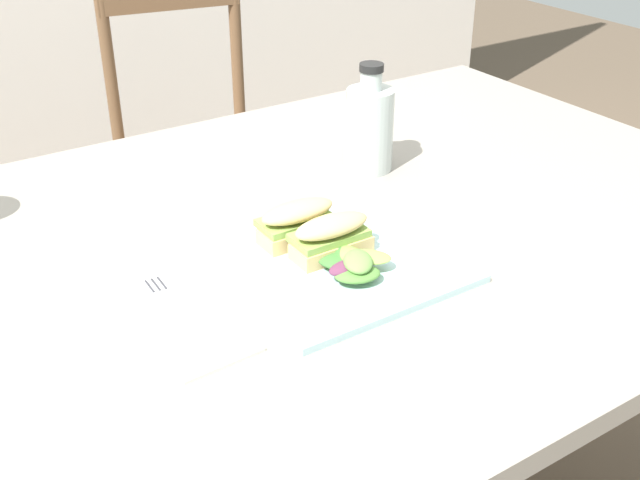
% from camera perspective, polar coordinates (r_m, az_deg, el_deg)
% --- Properties ---
extents(dining_table, '(1.39, 0.97, 0.74)m').
position_cam_1_polar(dining_table, '(1.19, 0.58, -3.62)').
color(dining_table, gray).
rests_on(dining_table, ground).
extents(chair_wooden_far, '(0.46, 0.46, 0.87)m').
position_cam_1_polar(chair_wooden_far, '(2.11, -8.94, 5.67)').
color(chair_wooden_far, brown).
rests_on(chair_wooden_far, ground).
extents(plate_lunch, '(0.28, 0.28, 0.01)m').
position_cam_1_polar(plate_lunch, '(1.04, 1.21, -1.62)').
color(plate_lunch, silver).
rests_on(plate_lunch, dining_table).
extents(sandwich_half_front, '(0.11, 0.06, 0.06)m').
position_cam_1_polar(sandwich_half_front, '(1.03, 0.81, 0.30)').
color(sandwich_half_front, '#DBB270').
rests_on(sandwich_half_front, plate_lunch).
extents(sandwich_half_back, '(0.11, 0.06, 0.06)m').
position_cam_1_polar(sandwich_half_back, '(1.07, -1.65, 1.36)').
color(sandwich_half_back, '#DBB270').
rests_on(sandwich_half_back, plate_lunch).
extents(salad_mixed_greens, '(0.10, 0.11, 0.03)m').
position_cam_1_polar(salad_mixed_greens, '(1.00, 2.28, -1.61)').
color(salad_mixed_greens, '#3D7033').
rests_on(salad_mixed_greens, plate_lunch).
extents(napkin_folded, '(0.11, 0.23, 0.00)m').
position_cam_1_polar(napkin_folded, '(0.95, -10.09, -5.58)').
color(napkin_folded, silver).
rests_on(napkin_folded, dining_table).
extents(fork_on_napkin, '(0.03, 0.19, 0.00)m').
position_cam_1_polar(fork_on_napkin, '(0.96, -10.50, -4.89)').
color(fork_on_napkin, silver).
rests_on(fork_on_napkin, napkin_folded).
extents(bottle_cold_brew, '(0.08, 0.08, 0.18)m').
position_cam_1_polar(bottle_cold_brew, '(1.30, 3.59, 7.76)').
color(bottle_cold_brew, '#472819').
rests_on(bottle_cold_brew, dining_table).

